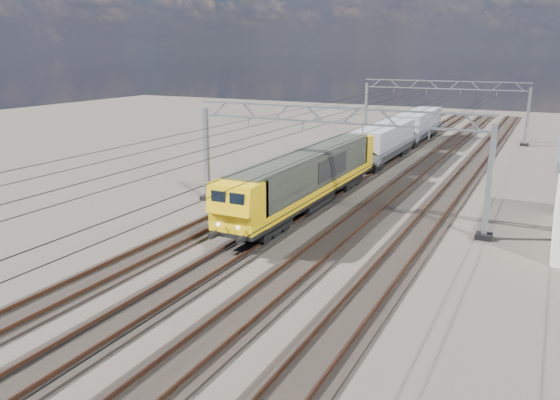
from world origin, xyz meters
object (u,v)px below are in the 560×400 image
at_px(hopper_wagon_mid, 419,124).
at_px(hopper_wagon_lead, 384,141).
at_px(catenary_gantry_far, 442,108).
at_px(locomotive, 309,176).
at_px(catenary_gantry_mid, 331,158).

bearing_deg(hopper_wagon_mid, hopper_wagon_lead, -90.00).
height_order(catenary_gantry_far, locomotive, catenary_gantry_far).
xyz_separation_m(catenary_gantry_mid, hopper_wagon_mid, (-2.00, 32.91, -1.67)).
xyz_separation_m(catenary_gantry_far, locomotive, (-2.00, -34.98, -1.58)).
bearing_deg(catenary_gantry_far, hopper_wagon_lead, -96.60).
relative_size(catenary_gantry_mid, hopper_wagon_mid, 1.53).
bearing_deg(locomotive, hopper_wagon_lead, 90.00).
xyz_separation_m(catenary_gantry_far, hopper_wagon_lead, (-2.00, -17.29, -1.67)).
height_order(hopper_wagon_lead, hopper_wagon_mid, same).
distance_m(catenary_gantry_mid, locomotive, 2.74).
bearing_deg(catenary_gantry_mid, hopper_wagon_lead, 96.10).
relative_size(catenary_gantry_mid, locomotive, 0.94).
distance_m(hopper_wagon_lead, hopper_wagon_mid, 14.20).
bearing_deg(hopper_wagon_lead, hopper_wagon_mid, 90.00).
height_order(locomotive, hopper_wagon_lead, locomotive).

